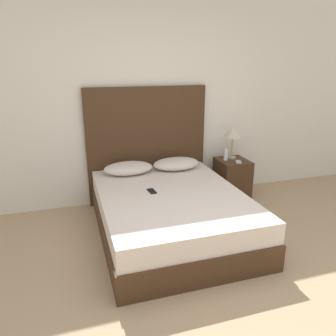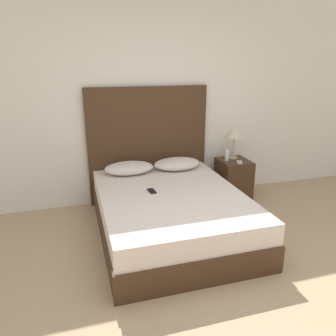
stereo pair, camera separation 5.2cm
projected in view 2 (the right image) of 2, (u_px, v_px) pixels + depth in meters
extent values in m
plane|color=tan|center=(230.00, 310.00, 2.57)|extent=(16.00, 16.00, 0.00)
cube|color=white|center=(153.00, 102.00, 4.34)|extent=(10.00, 0.06, 2.70)
cube|color=#422B19|center=(171.00, 222.00, 3.68)|extent=(1.55, 2.01, 0.28)
cube|color=silver|center=(171.00, 202.00, 3.61)|extent=(1.51, 1.97, 0.22)
cube|color=#422B19|center=(148.00, 145.00, 4.43)|extent=(1.62, 0.05, 1.56)
ellipsoid|color=silver|center=(129.00, 168.00, 4.16)|extent=(0.62, 0.39, 0.15)
ellipsoid|color=silver|center=(177.00, 164.00, 4.33)|extent=(0.62, 0.39, 0.15)
cube|color=black|center=(152.00, 191.00, 3.60)|extent=(0.08, 0.16, 0.01)
cube|color=#422B19|center=(233.00, 179.00, 4.59)|extent=(0.40, 0.45, 0.56)
cylinder|color=tan|center=(233.00, 158.00, 4.59)|extent=(0.13, 0.13, 0.02)
cylinder|color=tan|center=(233.00, 147.00, 4.54)|extent=(0.02, 0.02, 0.28)
cone|color=beige|center=(234.00, 132.00, 4.48)|extent=(0.25, 0.25, 0.15)
cube|color=#B7B7BC|center=(240.00, 162.00, 4.41)|extent=(0.12, 0.17, 0.01)
cylinder|color=silver|center=(227.00, 155.00, 4.48)|extent=(0.06, 0.06, 0.16)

